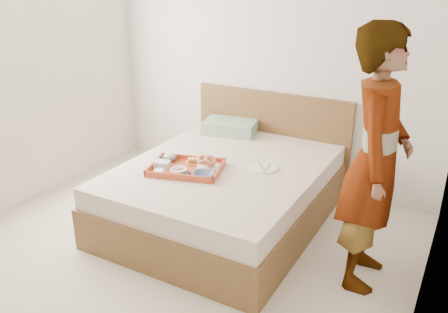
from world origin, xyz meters
The scene contains 17 objects.
ground centered at (0.00, 0.00, 0.00)m, with size 3.50×4.00×0.01m, color beige.
wall_back centered at (0.00, 2.00, 1.30)m, with size 3.50×0.01×2.60m, color silver.
wall_right centered at (1.75, 0.00, 1.30)m, with size 0.01×4.00×2.60m, color silver.
bed centered at (0.08, 1.00, 0.27)m, with size 1.65×2.00×0.53m, color brown.
headboard centered at (0.08, 1.97, 0.47)m, with size 1.65×0.06×0.95m, color brown.
pillow centered at (-0.28, 1.76, 0.59)m, with size 0.52×0.35×0.12m, color #92B796.
tray centered at (-0.14, 0.74, 0.56)m, with size 0.58×0.42×0.05m, color #C64C2E.
prawn_plate centered at (0.01, 0.85, 0.55)m, with size 0.20×0.20×0.01m, color white.
navy_bowl_big centered at (0.08, 0.66, 0.57)m, with size 0.16×0.16×0.04m, color #122342.
sauce_dish centered at (-0.05, 0.60, 0.56)m, with size 0.08×0.08×0.03m, color black.
meat_plate centered at (-0.18, 0.68, 0.55)m, with size 0.14×0.14×0.01m, color white.
bread_plate centered at (-0.15, 0.87, 0.55)m, with size 0.14×0.14×0.01m, color orange.
salad_bowl centered at (-0.36, 0.81, 0.57)m, with size 0.13×0.13×0.04m, color #122342.
plastic_tub centered at (-0.33, 0.66, 0.57)m, with size 0.12×0.10×0.05m, color silver.
cheese_round centered at (-0.28, 0.55, 0.56)m, with size 0.08×0.08×0.03m, color white.
dinner_plate centered at (0.41, 1.10, 0.54)m, with size 0.23×0.23×0.01m, color white.
person centered at (1.35, 0.78, 0.90)m, with size 0.66×0.43×1.80m, color beige.
Camera 1 is at (1.85, -2.16, 2.07)m, focal length 36.98 mm.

